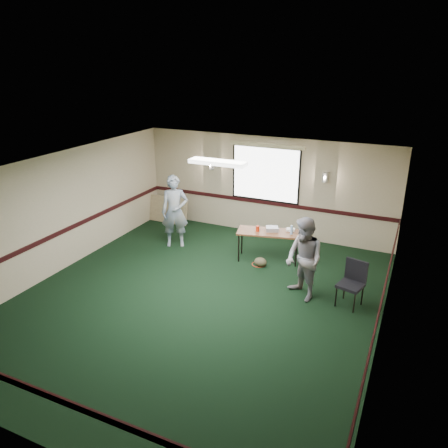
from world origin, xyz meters
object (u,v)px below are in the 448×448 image
at_px(person_right, 304,259).
at_px(person_left, 175,211).
at_px(folding_table, 269,234).
at_px(projector, 272,229).
at_px(conference_chair, 353,280).

bearing_deg(person_right, person_left, -158.49).
distance_m(folding_table, projector, 0.14).
distance_m(projector, person_left, 2.56).
height_order(conference_chair, person_right, person_right).
distance_m(conference_chair, person_right, 1.02).
bearing_deg(conference_chair, person_right, -155.79).
distance_m(folding_table, person_right, 1.86).
height_order(folding_table, projector, projector).
bearing_deg(folding_table, conference_chair, -42.70).
xyz_separation_m(projector, person_left, (-2.54, -0.24, 0.15)).
distance_m(projector, conference_chair, 2.51).
xyz_separation_m(folding_table, person_left, (-2.48, -0.16, 0.25)).
bearing_deg(projector, folding_table, -148.38).
bearing_deg(person_left, person_right, -46.03).
height_order(projector, person_right, person_right).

